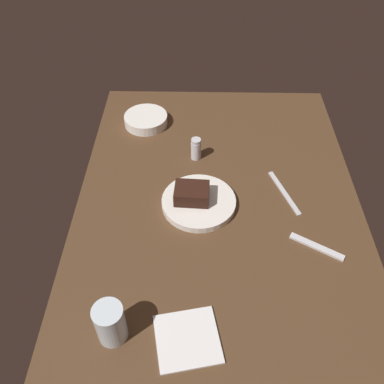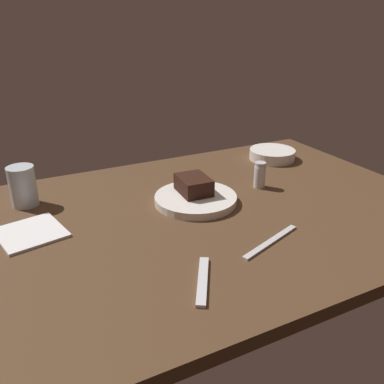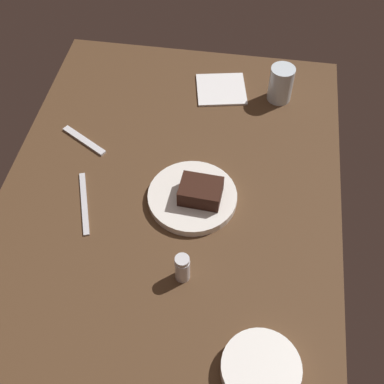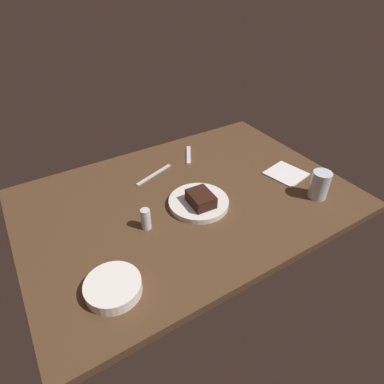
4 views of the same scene
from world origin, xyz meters
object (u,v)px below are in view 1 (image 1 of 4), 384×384
at_px(butter_knife, 284,193).
at_px(water_glass, 110,323).
at_px(chocolate_cake_slice, 192,193).
at_px(dessert_spoon, 317,247).
at_px(salt_shaker, 196,149).
at_px(folded_napkin, 187,339).
at_px(side_bowl, 146,120).
at_px(dessert_plate, 199,202).

bearing_deg(butter_knife, water_glass, 115.93).
xyz_separation_m(chocolate_cake_slice, dessert_spoon, (0.15, 0.34, -0.04)).
relative_size(salt_shaker, water_glass, 0.71).
xyz_separation_m(dessert_spoon, folded_napkin, (0.26, -0.34, -0.00)).
relative_size(water_glass, dessert_spoon, 0.71).
bearing_deg(dessert_spoon, side_bowl, -16.04).
xyz_separation_m(butter_knife, folded_napkin, (0.47, -0.28, 0.00)).
xyz_separation_m(salt_shaker, dessert_spoon, (0.36, 0.33, -0.03)).
height_order(side_bowl, folded_napkin, side_bowl).
relative_size(salt_shaker, dessert_spoon, 0.50).
distance_m(dessert_plate, salt_shaker, 0.21).
height_order(salt_shaker, dessert_spoon, salt_shaker).
bearing_deg(dessert_plate, folded_napkin, -3.05).
relative_size(water_glass, side_bowl, 0.69).
height_order(salt_shaker, water_glass, water_glass).
relative_size(dessert_spoon, butter_knife, 0.79).
height_order(salt_shaker, side_bowl, salt_shaker).
xyz_separation_m(dessert_plate, butter_knife, (-0.05, 0.26, -0.01)).
bearing_deg(folded_napkin, dessert_plate, 176.95).
bearing_deg(folded_napkin, water_glass, -93.27).
bearing_deg(side_bowl, water_glass, 0.21).
xyz_separation_m(side_bowl, dessert_spoon, (0.55, 0.51, -0.01)).
distance_m(water_glass, side_bowl, 0.80).
distance_m(water_glass, butter_knife, 0.64).
bearing_deg(folded_napkin, chocolate_cake_slice, 179.80).
distance_m(side_bowl, folded_napkin, 0.83).
relative_size(dessert_plate, side_bowl, 1.41).
bearing_deg(water_glass, dessert_spoon, 116.51).
height_order(dessert_spoon, butter_knife, dessert_spoon).
bearing_deg(water_glass, side_bowl, -179.79).
distance_m(dessert_plate, water_glass, 0.45).
height_order(salt_shaker, butter_knife, salt_shaker).
distance_m(butter_knife, folded_napkin, 0.54).
bearing_deg(butter_knife, salt_shaker, 39.79).
bearing_deg(side_bowl, folded_napkin, 11.96).
bearing_deg(salt_shaker, butter_knife, 59.30).
relative_size(butter_knife, folded_napkin, 1.35).
bearing_deg(salt_shaker, water_glass, -16.25).
height_order(dessert_plate, water_glass, water_glass).
height_order(side_bowl, dessert_spoon, side_bowl).
distance_m(dessert_spoon, butter_knife, 0.21).
distance_m(salt_shaker, dessert_spoon, 0.49).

